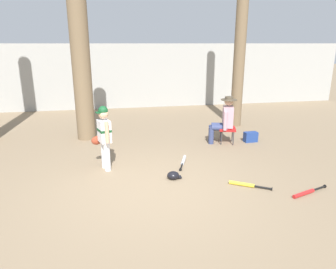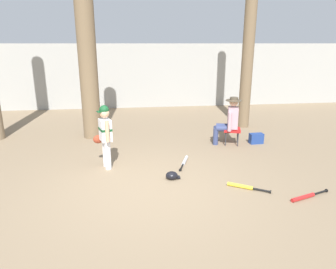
{
  "view_description": "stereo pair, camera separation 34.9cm",
  "coord_description": "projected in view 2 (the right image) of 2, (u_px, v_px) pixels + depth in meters",
  "views": [
    {
      "loc": [
        -0.65,
        -4.85,
        2.46
      ],
      "look_at": [
        0.43,
        0.81,
        0.75
      ],
      "focal_mm": 32.92,
      "sensor_mm": 36.0,
      "label": 1
    },
    {
      "loc": [
        -0.3,
        -4.9,
        2.46
      ],
      "look_at": [
        0.43,
        0.81,
        0.75
      ],
      "focal_mm": 32.92,
      "sensor_mm": 36.0,
      "label": 2
    }
  ],
  "objects": [
    {
      "name": "bat_yellow_trainer",
      "position": [
        243.0,
        187.0,
        5.43
      ],
      "size": [
        0.67,
        0.46,
        0.07
      ],
      "color": "yellow",
      "rests_on": "ground"
    },
    {
      "name": "handbag_beside_stool",
      "position": [
        256.0,
        138.0,
        7.84
      ],
      "size": [
        0.35,
        0.2,
        0.26
      ],
      "primitive_type": "cube",
      "rotation": [
        0.0,
        0.0,
        0.06
      ],
      "color": "navy",
      "rests_on": "ground"
    },
    {
      "name": "ground_plane",
      "position": [
        150.0,
        189.0,
        5.4
      ],
      "size": [
        60.0,
        60.0,
        0.0
      ],
      "primitive_type": "plane",
      "color": "#7F6B51"
    },
    {
      "name": "seated_spectator",
      "position": [
        229.0,
        119.0,
        7.65
      ],
      "size": [
        0.68,
        0.53,
        1.2
      ],
      "color": "navy",
      "rests_on": "ground"
    },
    {
      "name": "tree_near_player",
      "position": [
        88.0,
        59.0,
        7.86
      ],
      "size": [
        0.76,
        0.76,
        4.92
      ],
      "color": "brown",
      "rests_on": "ground"
    },
    {
      "name": "young_ballplayer",
      "position": [
        105.0,
        133.0,
        6.15
      ],
      "size": [
        0.44,
        0.56,
        1.31
      ],
      "color": "white",
      "rests_on": "ground"
    },
    {
      "name": "batting_helmet_black",
      "position": [
        172.0,
        176.0,
        5.79
      ],
      "size": [
        0.27,
        0.21,
        0.16
      ],
      "color": "black",
      "rests_on": "ground"
    },
    {
      "name": "bat_red_barrel",
      "position": [
        306.0,
        197.0,
        5.07
      ],
      "size": [
        0.79,
        0.32,
        0.07
      ],
      "color": "red",
      "rests_on": "ground"
    },
    {
      "name": "folding_stool",
      "position": [
        232.0,
        130.0,
        7.71
      ],
      "size": [
        0.5,
        0.5,
        0.41
      ],
      "color": "red",
      "rests_on": "ground"
    },
    {
      "name": "tree_behind_spectator",
      "position": [
        249.0,
        40.0,
        8.77
      ],
      "size": [
        0.56,
        0.56,
        5.71
      ],
      "color": "brown",
      "rests_on": "ground"
    },
    {
      "name": "bat_aluminum_silver",
      "position": [
        184.0,
        161.0,
        6.58
      ],
      "size": [
        0.33,
        0.75,
        0.07
      ],
      "color": "#B7BCC6",
      "rests_on": "ground"
    },
    {
      "name": "concrete_back_wall",
      "position": [
        136.0,
        76.0,
        12.1
      ],
      "size": [
        18.0,
        0.36,
        2.46
      ],
      "primitive_type": "cube",
      "color": "#9E9E99",
      "rests_on": "ground"
    }
  ]
}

